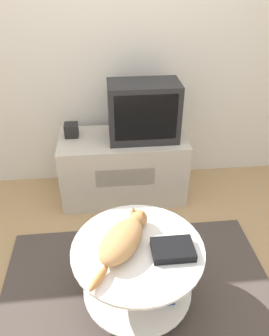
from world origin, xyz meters
TOP-DOWN VIEW (x-y plane):
  - ground_plane at (0.00, 0.00)m, footprint 12.00×12.00m
  - wall_back at (0.00, 1.48)m, footprint 8.00×0.05m
  - rug at (0.00, 0.00)m, footprint 1.81×1.27m
  - tv_stand at (-0.02, 1.13)m, footprint 1.08×0.52m
  - tv at (0.16, 1.11)m, footprint 0.57×0.32m
  - speaker at (-0.44, 1.20)m, footprint 0.11×0.11m
  - coffee_table at (-0.01, -0.04)m, footprint 0.76×0.76m
  - dvd_box at (0.17, -0.10)m, footprint 0.23×0.17m
  - cat at (-0.09, -0.03)m, footprint 0.37×0.53m

SIDE VIEW (x-z plane):
  - ground_plane at x=0.00m, z-range 0.00..0.00m
  - rug at x=0.00m, z-range 0.00..0.02m
  - tv_stand at x=-0.02m, z-range 0.00..0.59m
  - coffee_table at x=-0.01m, z-range 0.09..0.57m
  - dvd_box at x=0.17m, z-range 0.50..0.55m
  - cat at x=-0.09m, z-range 0.50..0.64m
  - speaker at x=-0.44m, z-range 0.59..0.70m
  - tv at x=0.16m, z-range 0.59..1.07m
  - wall_back at x=0.00m, z-range 0.00..2.60m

